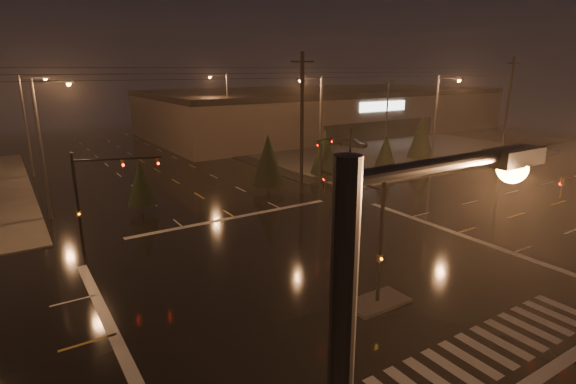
% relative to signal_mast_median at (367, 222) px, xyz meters
% --- Properties ---
extents(ground, '(140.00, 140.00, 0.00)m').
position_rel_signal_mast_median_xyz_m(ground, '(-0.00, 3.07, -3.75)').
color(ground, black).
rests_on(ground, ground).
extents(sidewalk_ne, '(36.00, 36.00, 0.12)m').
position_rel_signal_mast_median_xyz_m(sidewalk_ne, '(30.00, 33.07, -3.69)').
color(sidewalk_ne, '#44423D').
rests_on(sidewalk_ne, ground).
extents(median_island, '(3.00, 1.60, 0.15)m').
position_rel_signal_mast_median_xyz_m(median_island, '(-0.00, -0.93, -3.68)').
color(median_island, '#44423D').
rests_on(median_island, ground).
extents(crosswalk, '(15.00, 2.60, 0.01)m').
position_rel_signal_mast_median_xyz_m(crosswalk, '(-0.00, -5.93, -3.75)').
color(crosswalk, beige).
rests_on(crosswalk, ground).
extents(stop_bar_far, '(16.00, 0.50, 0.01)m').
position_rel_signal_mast_median_xyz_m(stop_bar_far, '(-0.00, 14.07, -3.75)').
color(stop_bar_far, beige).
rests_on(stop_bar_far, ground).
extents(parking_lot, '(50.00, 24.00, 0.08)m').
position_rel_signal_mast_median_xyz_m(parking_lot, '(35.00, 31.07, -3.71)').
color(parking_lot, black).
rests_on(parking_lot, ground).
extents(retail_building, '(60.20, 28.30, 7.20)m').
position_rel_signal_mast_median_xyz_m(retail_building, '(35.00, 49.06, 0.09)').
color(retail_building, brown).
rests_on(retail_building, ground).
extents(signal_mast_median, '(0.25, 4.59, 6.00)m').
position_rel_signal_mast_median_xyz_m(signal_mast_median, '(0.00, 0.00, 0.00)').
color(signal_mast_median, black).
rests_on(signal_mast_median, ground).
extents(signal_mast_ne, '(4.84, 1.86, 6.00)m').
position_rel_signal_mast_median_xyz_m(signal_mast_ne, '(9.50, 13.21, 0.04)').
color(signal_mast_ne, black).
rests_on(signal_mast_ne, ground).
extents(signal_mast_nw, '(4.84, 1.86, 6.00)m').
position_rel_signal_mast_median_xyz_m(signal_mast_nw, '(-9.50, 13.21, 0.04)').
color(signal_mast_nw, black).
rests_on(signal_mast_nw, ground).
extents(streetlight_1, '(2.77, 0.32, 10.00)m').
position_rel_signal_mast_median_xyz_m(streetlight_1, '(-11.18, 21.07, 2.05)').
color(streetlight_1, '#38383A').
rests_on(streetlight_1, ground).
extents(streetlight_2, '(2.77, 0.32, 10.00)m').
position_rel_signal_mast_median_xyz_m(streetlight_2, '(-11.18, 37.07, 2.05)').
color(streetlight_2, '#38383A').
rests_on(streetlight_2, ground).
extents(streetlight_3, '(2.77, 0.32, 10.00)m').
position_rel_signal_mast_median_xyz_m(streetlight_3, '(11.18, 19.07, 2.05)').
color(streetlight_3, '#38383A').
rests_on(streetlight_3, ground).
extents(streetlight_4, '(2.77, 0.32, 10.00)m').
position_rel_signal_mast_median_xyz_m(streetlight_4, '(11.18, 39.07, 2.05)').
color(streetlight_4, '#38383A').
rests_on(streetlight_4, ground).
extents(streetlight_6, '(0.32, 2.77, 10.00)m').
position_rel_signal_mast_median_xyz_m(streetlight_6, '(22.00, 14.26, 2.05)').
color(streetlight_6, '#38383A').
rests_on(streetlight_6, ground).
extents(utility_pole_1, '(2.20, 0.32, 12.00)m').
position_rel_signal_mast_median_xyz_m(utility_pole_1, '(8.00, 17.07, 2.38)').
color(utility_pole_1, black).
rests_on(utility_pole_1, ground).
extents(utility_pole_2, '(2.20, 0.32, 12.00)m').
position_rel_signal_mast_median_xyz_m(utility_pole_2, '(38.00, 17.07, 2.38)').
color(utility_pole_2, black).
rests_on(utility_pole_2, ground).
extents(conifer_0, '(2.81, 2.81, 5.08)m').
position_rel_signal_mast_median_xyz_m(conifer_0, '(12.60, 19.75, -0.86)').
color(conifer_0, black).
rests_on(conifer_0, ground).
extents(conifer_1, '(2.16, 2.16, 4.08)m').
position_rel_signal_mast_median_xyz_m(conifer_1, '(19.95, 18.89, -1.37)').
color(conifer_1, black).
rests_on(conifer_1, ground).
extents(conifer_2, '(3.02, 3.02, 5.42)m').
position_rel_signal_mast_median_xyz_m(conifer_2, '(27.07, 20.46, -0.69)').
color(conifer_2, black).
rests_on(conifer_2, ground).
extents(conifer_3, '(2.15, 2.15, 4.07)m').
position_rel_signal_mast_median_xyz_m(conifer_3, '(-5.43, 18.79, -1.37)').
color(conifer_3, black).
rests_on(conifer_3, ground).
extents(conifer_4, '(2.85, 2.85, 5.16)m').
position_rel_signal_mast_median_xyz_m(conifer_4, '(5.66, 18.82, -0.82)').
color(conifer_4, black).
rests_on(conifer_4, ground).
extents(car_parked, '(3.02, 4.19, 1.33)m').
position_rel_signal_mast_median_xyz_m(car_parked, '(27.61, 32.73, -3.09)').
color(car_parked, black).
rests_on(car_parked, ground).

